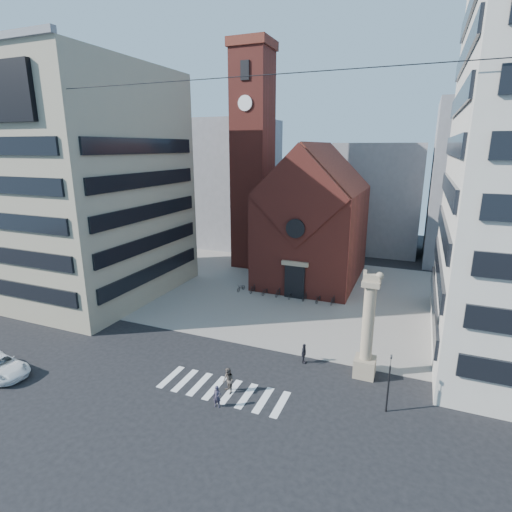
# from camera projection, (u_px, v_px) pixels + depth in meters

# --- Properties ---
(ground) EXTENTS (120.00, 120.00, 0.00)m
(ground) POSITION_uv_depth(u_px,v_px,m) (233.00, 368.00, 32.50)
(ground) COLOR black
(ground) RESTS_ON ground
(piazza) EXTENTS (46.00, 30.00, 0.05)m
(piazza) POSITION_uv_depth(u_px,v_px,m) (299.00, 292.00, 49.44)
(piazza) COLOR gray
(piazza) RESTS_ON ground
(zebra_crossing) EXTENTS (10.20, 3.20, 0.01)m
(zebra_crossing) POSITION_uv_depth(u_px,v_px,m) (223.00, 390.00, 29.63)
(zebra_crossing) COLOR white
(zebra_crossing) RESTS_ON ground
(church) EXTENTS (12.00, 16.65, 18.00)m
(church) POSITION_uv_depth(u_px,v_px,m) (314.00, 221.00, 52.72)
(church) COLOR maroon
(church) RESTS_ON ground
(campanile) EXTENTS (5.50, 5.50, 31.20)m
(campanile) POSITION_uv_depth(u_px,v_px,m) (253.00, 159.00, 56.96)
(campanile) COLOR maroon
(campanile) RESTS_ON ground
(building_left) EXTENTS (18.00, 20.00, 26.00)m
(building_left) POSITION_uv_depth(u_px,v_px,m) (84.00, 186.00, 46.77)
(building_left) COLOR gray
(building_left) RESTS_ON ground
(bg_block_left) EXTENTS (16.00, 14.00, 22.00)m
(bg_block_left) POSITION_uv_depth(u_px,v_px,m) (228.00, 183.00, 72.59)
(bg_block_left) COLOR gray
(bg_block_left) RESTS_ON ground
(bg_block_mid) EXTENTS (14.00, 12.00, 18.00)m
(bg_block_mid) POSITION_uv_depth(u_px,v_px,m) (378.00, 198.00, 68.05)
(bg_block_mid) COLOR gray
(bg_block_mid) RESTS_ON ground
(bg_block_right) EXTENTS (16.00, 14.00, 24.00)m
(bg_block_right) POSITION_uv_depth(u_px,v_px,m) (490.00, 185.00, 58.72)
(bg_block_right) COLOR gray
(bg_block_right) RESTS_ON ground
(lion_column) EXTENTS (1.63, 1.60, 8.68)m
(lion_column) POSITION_uv_depth(u_px,v_px,m) (367.00, 335.00, 30.60)
(lion_column) COLOR gray
(lion_column) RESTS_ON ground
(traffic_light) EXTENTS (0.13, 0.16, 4.30)m
(traffic_light) POSITION_uv_depth(u_px,v_px,m) (389.00, 382.00, 26.61)
(traffic_light) COLOR black
(traffic_light) RESTS_ON ground
(pedestrian_0) EXTENTS (0.61, 0.43, 1.59)m
(pedestrian_0) POSITION_uv_depth(u_px,v_px,m) (217.00, 397.00, 27.49)
(pedestrian_0) COLOR #302B3C
(pedestrian_0) RESTS_ON ground
(pedestrian_1) EXTENTS (1.21, 1.17, 1.96)m
(pedestrian_1) POSITION_uv_depth(u_px,v_px,m) (228.00, 381.00, 29.04)
(pedestrian_1) COLOR #514841
(pedestrian_1) RESTS_ON ground
(pedestrian_2) EXTENTS (0.44, 1.02, 1.74)m
(pedestrian_2) POSITION_uv_depth(u_px,v_px,m) (304.00, 353.00, 33.09)
(pedestrian_2) COLOR black
(pedestrian_2) RESTS_ON ground
(scooter_0) EXTENTS (0.88, 1.73, 0.87)m
(scooter_0) POSITION_uv_depth(u_px,v_px,m) (241.00, 288.00, 49.66)
(scooter_0) COLOR black
(scooter_0) RESTS_ON piazza
(scooter_1) EXTENTS (0.75, 1.66, 0.96)m
(scooter_1) POSITION_uv_depth(u_px,v_px,m) (253.00, 289.00, 49.05)
(scooter_1) COLOR black
(scooter_1) RESTS_ON piazza
(scooter_2) EXTENTS (0.88, 1.73, 0.87)m
(scooter_2) POSITION_uv_depth(u_px,v_px,m) (266.00, 291.00, 48.46)
(scooter_2) COLOR black
(scooter_2) RESTS_ON piazza
(scooter_3) EXTENTS (0.75, 1.66, 0.96)m
(scooter_3) POSITION_uv_depth(u_px,v_px,m) (278.00, 293.00, 47.84)
(scooter_3) COLOR black
(scooter_3) RESTS_ON piazza
(scooter_4) EXTENTS (0.88, 1.73, 0.87)m
(scooter_4) POSITION_uv_depth(u_px,v_px,m) (292.00, 295.00, 47.25)
(scooter_4) COLOR black
(scooter_4) RESTS_ON piazza
(scooter_5) EXTENTS (0.75, 1.66, 0.96)m
(scooter_5) POSITION_uv_depth(u_px,v_px,m) (305.00, 296.00, 46.64)
(scooter_5) COLOR black
(scooter_5) RESTS_ON piazza
(scooter_6) EXTENTS (0.88, 1.73, 0.87)m
(scooter_6) POSITION_uv_depth(u_px,v_px,m) (319.00, 299.00, 46.04)
(scooter_6) COLOR black
(scooter_6) RESTS_ON piazza
(scooter_7) EXTENTS (0.75, 1.66, 0.96)m
(scooter_7) POSITION_uv_depth(u_px,v_px,m) (333.00, 300.00, 45.43)
(scooter_7) COLOR black
(scooter_7) RESTS_ON piazza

